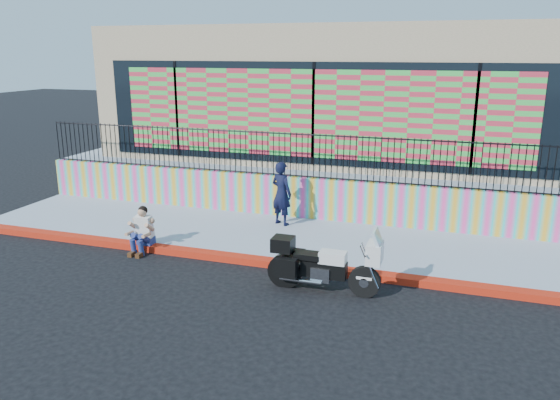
% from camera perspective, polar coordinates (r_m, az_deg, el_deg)
% --- Properties ---
extents(ground, '(90.00, 90.00, 0.00)m').
position_cam_1_polar(ground, '(12.04, -1.82, -6.79)').
color(ground, black).
rests_on(ground, ground).
extents(red_curb, '(16.00, 0.30, 0.15)m').
position_cam_1_polar(red_curb, '(12.01, -1.83, -6.46)').
color(red_curb, red).
rests_on(red_curb, ground).
extents(sidewalk, '(16.00, 3.00, 0.15)m').
position_cam_1_polar(sidewalk, '(13.47, 0.59, -3.98)').
color(sidewalk, '#98A3B7').
rests_on(sidewalk, ground).
extents(mural_wall, '(16.00, 0.20, 1.10)m').
position_cam_1_polar(mural_wall, '(14.75, 2.49, 0.27)').
color(mural_wall, '#FF439B').
rests_on(mural_wall, sidewalk).
extents(metal_fence, '(15.80, 0.04, 1.20)m').
position_cam_1_polar(metal_fence, '(14.50, 2.54, 4.66)').
color(metal_fence, black).
rests_on(metal_fence, mural_wall).
extents(elevated_platform, '(16.00, 10.00, 1.25)m').
position_cam_1_polar(elevated_platform, '(19.60, 6.59, 3.75)').
color(elevated_platform, '#98A3B7').
rests_on(elevated_platform, ground).
extents(storefront_building, '(14.00, 8.06, 4.00)m').
position_cam_1_polar(storefront_building, '(19.03, 6.69, 11.38)').
color(storefront_building, tan).
rests_on(storefront_building, elevated_platform).
extents(police_motorcycle, '(2.19, 0.72, 1.36)m').
position_cam_1_polar(police_motorcycle, '(10.62, 4.41, -6.64)').
color(police_motorcycle, black).
rests_on(police_motorcycle, ground).
extents(police_officer, '(0.71, 0.60, 1.67)m').
position_cam_1_polar(police_officer, '(14.06, 0.16, 0.71)').
color(police_officer, black).
rests_on(police_officer, sidewalk).
extents(seated_man, '(0.54, 0.71, 1.06)m').
position_cam_1_polar(seated_man, '(12.99, -14.32, -3.48)').
color(seated_man, navy).
rests_on(seated_man, ground).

